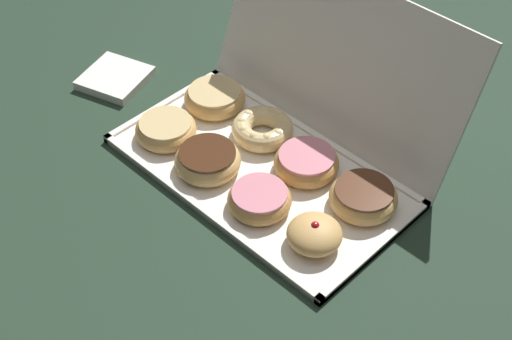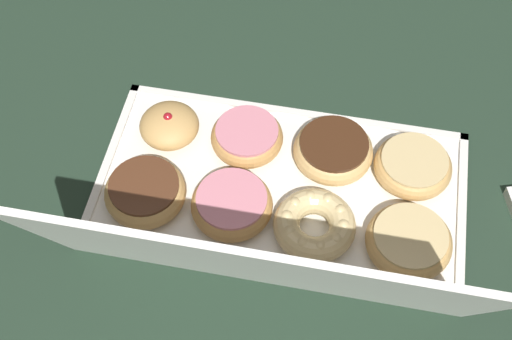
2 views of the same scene
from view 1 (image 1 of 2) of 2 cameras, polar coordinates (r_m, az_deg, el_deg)
The scene contains 12 objects.
ground_plane at distance 1.32m, azimuth 0.28°, elevation -0.27°, with size 3.00×3.00×0.00m, color #233828.
donut_box at distance 1.32m, azimuth 0.28°, elevation -0.10°, with size 0.53×0.28×0.01m.
box_lid_open at distance 1.35m, azimuth 6.24°, elevation 8.23°, with size 0.53×0.30×0.01m, color white.
glazed_ring_donut_0 at distance 1.37m, azimuth -6.87°, elevation 3.11°, with size 0.11×0.11×0.04m.
chocolate_frosted_donut_1 at distance 1.30m, azimuth -3.70°, elevation 0.77°, with size 0.12×0.12×0.04m.
pink_frosted_donut_2 at distance 1.24m, azimuth 0.27°, elevation -2.23°, with size 0.11×0.11×0.04m.
jelly_filled_donut_3 at distance 1.19m, azimuth 4.47°, elevation -4.88°, with size 0.09×0.09×0.05m.
glazed_ring_donut_4 at distance 1.44m, azimuth -3.16°, elevation 5.53°, with size 0.12×0.12×0.04m.
cruller_donut_5 at distance 1.36m, azimuth 0.50°, elevation 3.19°, with size 0.11×0.11×0.04m.
pink_frosted_donut_6 at distance 1.30m, azimuth 3.86°, elevation 0.59°, with size 0.11×0.11×0.04m.
chocolate_frosted_donut_7 at distance 1.25m, azimuth 8.18°, elevation -2.05°, with size 0.11×0.11×0.04m.
napkin_stack at distance 1.54m, azimuth -10.67°, elevation 6.89°, with size 0.12×0.12×0.02m, color white.
Camera 1 is at (0.65, -0.68, 0.93)m, focal length 52.57 mm.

